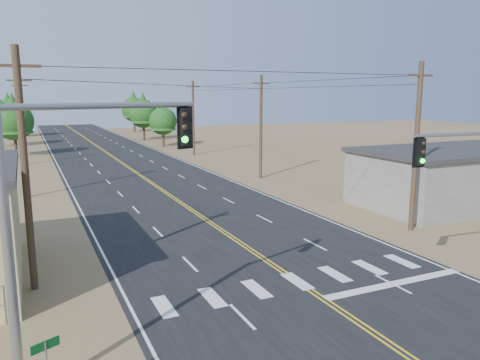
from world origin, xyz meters
TOP-DOWN VIEW (x-y plane):
  - road at (0.00, 30.00)m, footprint 15.00×200.00m
  - building_right at (19.00, 16.00)m, footprint 15.00×8.00m
  - utility_pole_left_near at (-10.50, 12.00)m, footprint 1.80×0.30m
  - utility_pole_left_mid at (-10.50, 32.00)m, footprint 1.80×0.30m
  - utility_pole_left_far at (-10.50, 52.00)m, footprint 1.80×0.30m
  - utility_pole_right_near at (10.50, 12.00)m, footprint 1.80×0.30m
  - utility_pole_right_mid at (10.50, 32.00)m, footprint 1.80×0.30m
  - utility_pole_right_far at (10.50, 52.00)m, footprint 1.80×0.30m
  - signal_mast_left at (-9.40, 4.55)m, footprint 5.76×2.17m
  - tree_left_near at (-11.65, 60.90)m, footprint 5.09×5.09m
  - tree_left_far at (-13.00, 93.32)m, footprint 5.23×5.23m
  - tree_right_near at (9.65, 64.36)m, footprint 4.38×4.38m
  - tree_right_mid at (9.46, 76.81)m, footprint 5.20×5.20m
  - tree_right_far at (12.04, 96.87)m, footprint 5.42×5.42m

SIDE VIEW (x-z plane):
  - road at x=0.00m, z-range 0.00..0.02m
  - building_right at x=19.00m, z-range 0.00..4.00m
  - tree_right_near at x=9.65m, z-range 0.81..8.11m
  - utility_pole_left_near at x=-10.50m, z-range 0.12..10.12m
  - utility_pole_left_mid at x=-10.50m, z-range 0.12..10.12m
  - utility_pole_left_far at x=-10.50m, z-range 0.12..10.12m
  - utility_pole_right_near at x=10.50m, z-range 0.12..10.12m
  - utility_pole_right_mid at x=10.50m, z-range 0.12..10.12m
  - utility_pole_right_far at x=10.50m, z-range 0.12..10.12m
  - tree_left_near at x=-11.65m, z-range 0.95..9.43m
  - tree_right_mid at x=9.46m, z-range 0.97..9.63m
  - tree_left_far at x=-13.00m, z-range 0.97..9.68m
  - signal_mast_left at x=-9.40m, z-range 1.36..9.36m
  - tree_right_far at x=12.04m, z-range 1.01..10.03m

